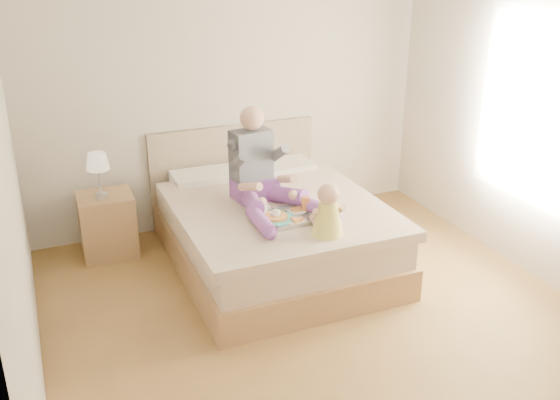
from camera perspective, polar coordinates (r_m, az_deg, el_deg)
name	(u,v)px	position (r m, az deg, el deg)	size (l,w,h in m)	color
room	(340,127)	(4.23, 5.47, 6.64)	(4.02, 4.22, 2.71)	brown
bed	(270,228)	(5.54, -0.91, -2.53)	(1.70, 2.18, 1.00)	olive
nightstand	(108,225)	(5.86, -15.48, -2.21)	(0.48, 0.43, 0.58)	olive
lamp	(98,164)	(5.59, -16.33, 3.18)	(0.20, 0.20, 0.41)	#B4B7BB
adult	(261,176)	(5.22, -1.71, 2.23)	(0.70, 1.04, 0.83)	#733A92
tray	(287,215)	(4.98, 0.64, -1.40)	(0.50, 0.40, 0.14)	#B4B7BB
baby	(327,213)	(4.69, 4.35, -1.24)	(0.27, 0.37, 0.41)	#E8DB49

